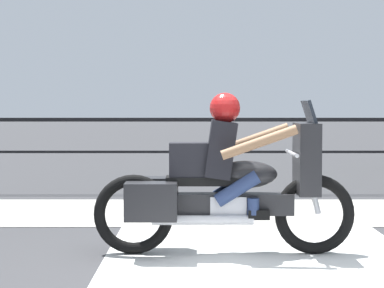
{
  "coord_description": "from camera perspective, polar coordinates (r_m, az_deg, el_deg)",
  "views": [
    {
      "loc": [
        -0.48,
        -6.36,
        1.45
      ],
      "look_at": [
        -0.47,
        1.4,
        1.01
      ],
      "focal_mm": 70.0,
      "sensor_mm": 36.0,
      "label": 1
    }
  ],
  "objects": [
    {
      "name": "sidewalk_band",
      "position": [
        9.88,
        2.75,
        -5.18
      ],
      "size": [
        44.0,
        2.4,
        0.01
      ],
      "primitive_type": "cube",
      "color": "#B7B2A8",
      "rests_on": "ground"
    },
    {
      "name": "fence_railing",
      "position": [
        11.82,
        2.28,
        0.77
      ],
      "size": [
        36.0,
        0.05,
        1.2
      ],
      "color": "black",
      "rests_on": "ground"
    },
    {
      "name": "crosswalk_band",
      "position": [
        6.36,
        5.74,
        -9.92
      ],
      "size": [
        2.89,
        6.0,
        0.01
      ],
      "primitive_type": "cube",
      "color": "silver",
      "rests_on": "ground"
    },
    {
      "name": "ground_plane",
      "position": [
        6.54,
        4.22,
        -9.58
      ],
      "size": [
        120.0,
        120.0,
        0.0
      ],
      "primitive_type": "plane",
      "color": "#38383A"
    },
    {
      "name": "motorcycle",
      "position": [
        7.1,
        2.4,
        -2.97
      ],
      "size": [
        2.48,
        0.76,
        1.54
      ],
      "rotation": [
        0.0,
        0.0,
        0.05
      ],
      "color": "black",
      "rests_on": "ground"
    }
  ]
}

